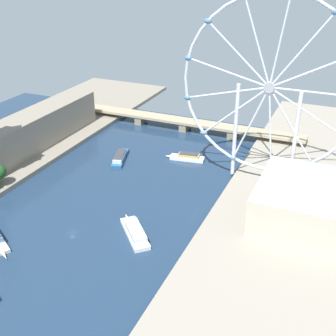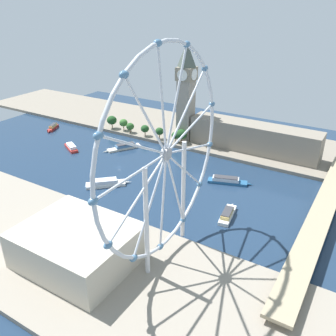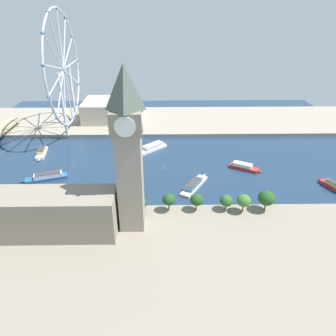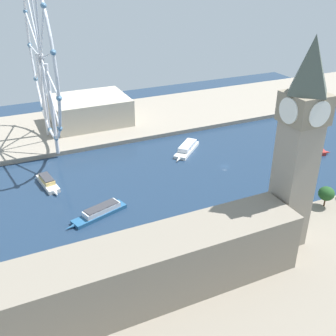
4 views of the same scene
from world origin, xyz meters
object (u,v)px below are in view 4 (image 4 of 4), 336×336
riverside_hall (90,110)px  tour_boat_0 (286,180)px  ferris_wheel (41,60)px  tour_boat_5 (100,212)px  clock_tower (299,146)px  tour_boat_3 (48,182)px  parliament_block (156,268)px  tour_boat_4 (187,148)px  tour_boat_1 (309,151)px

riverside_hall → tour_boat_0: bearing=-150.9°
ferris_wheel → tour_boat_5: bearing=-176.9°
clock_tower → tour_boat_3: 143.30m
tour_boat_5 → parliament_block: bearing=75.1°
ferris_wheel → tour_boat_3: ferris_wheel is taller
tour_boat_4 → tour_boat_1: bearing=109.5°
ferris_wheel → parliament_block: bearing=-176.9°
tour_boat_3 → tour_boat_5: bearing=14.5°
riverside_hall → tour_boat_5: (-128.23, 30.42, -11.09)m
clock_tower → tour_boat_0: clock_tower is taller
ferris_wheel → clock_tower: bearing=-154.5°
tour_boat_0 → tour_boat_4: size_ratio=1.20×
tour_boat_3 → tour_boat_4: 96.19m
tour_boat_0 → tour_boat_3: 139.70m
parliament_block → clock_tower: bearing=-84.7°
tour_boat_0 → tour_boat_5: tour_boat_5 is taller
tour_boat_0 → tour_boat_1: (26.60, -41.87, 0.12)m
tour_boat_4 → clock_tower: bearing=43.0°
parliament_block → riverside_hall: bearing=-7.9°
tour_boat_0 → tour_boat_1: size_ratio=1.37×
ferris_wheel → riverside_hall: ferris_wheel is taller
ferris_wheel → tour_boat_5: (-97.94, -5.32, -59.20)m
ferris_wheel → tour_boat_0: bearing=-134.1°
parliament_block → tour_boat_0: (52.01, -105.77, -13.45)m
tour_boat_0 → tour_boat_1: 49.60m
ferris_wheel → tour_boat_3: (-54.63, 13.25, -59.21)m
tour_boat_1 → tour_boat_4: tour_boat_4 is taller
riverside_hall → tour_boat_5: riverside_hall is taller
parliament_block → tour_boat_0: 118.63m
ferris_wheel → tour_boat_5: ferris_wheel is taller
ferris_wheel → tour_boat_0: 170.21m
ferris_wheel → tour_boat_4: ferris_wheel is taller
tour_boat_3 → tour_boat_1: bearing=71.3°
parliament_block → tour_boat_3: (108.42, 22.04, -13.34)m
parliament_block → tour_boat_3: bearing=11.5°
parliament_block → tour_boat_4: size_ratio=4.05×
clock_tower → tour_boat_0: 77.32m
ferris_wheel → tour_boat_1: bearing=-118.4°
tour_boat_5 → tour_boat_4: bearing=-164.1°
tour_boat_0 → tour_boat_4: 72.42m
parliament_block → tour_boat_4: 138.93m
tour_boat_3 → tour_boat_4: size_ratio=0.99×
riverside_hall → tour_boat_4: 90.25m
tour_boat_3 → ferris_wheel: bearing=157.6°
tour_boat_4 → tour_boat_5: (-51.87, 77.25, -0.08)m
ferris_wheel → riverside_hall: 67.15m
clock_tower → ferris_wheel: size_ratio=0.81×
parliament_block → riverside_hall: (193.34, -26.95, -2.24)m
clock_tower → tour_boat_5: bearing=49.7°
tour_boat_4 → tour_boat_3: bearing=-38.0°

